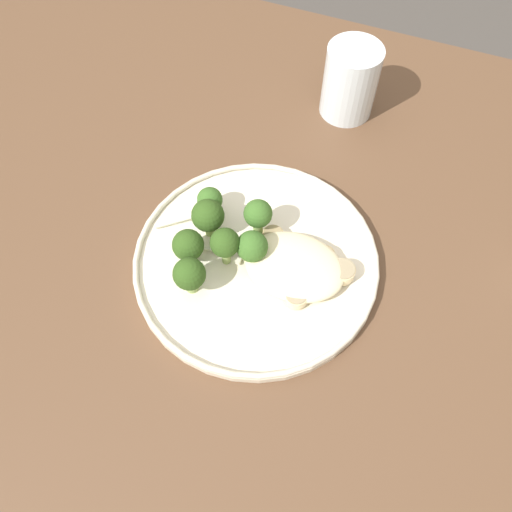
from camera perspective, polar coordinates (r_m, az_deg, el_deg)
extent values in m
plane|color=#47423D|center=(1.33, -2.51, -16.66)|extent=(6.00, 6.00, 0.00)
cube|color=brown|center=(0.65, -4.91, -1.13)|extent=(1.40, 1.00, 0.04)
cube|color=#4B3422|center=(1.43, -20.91, 14.27)|extent=(0.06, 0.06, 0.70)
cylinder|color=beige|center=(0.62, 0.00, -0.70)|extent=(0.29, 0.29, 0.01)
torus|color=beige|center=(0.62, 0.00, -0.31)|extent=(0.29, 0.29, 0.01)
ellipsoid|color=beige|center=(0.60, 4.18, -1.10)|extent=(0.12, 0.09, 0.03)
cylinder|color=#DBB77A|center=(0.60, 6.60, -2.84)|extent=(0.04, 0.04, 0.01)
cylinder|color=#8E774F|center=(0.59, 6.66, -2.54)|extent=(0.03, 0.03, 0.00)
cylinder|color=#E5C689|center=(0.63, 1.86, 2.22)|extent=(0.03, 0.03, 0.01)
cylinder|color=#958159|center=(0.62, 1.88, 2.51)|extent=(0.02, 0.02, 0.00)
cylinder|color=#E5C689|center=(0.60, 1.68, -1.42)|extent=(0.03, 0.03, 0.01)
cylinder|color=#958159|center=(0.59, 1.70, -1.05)|extent=(0.03, 0.03, 0.00)
cylinder|color=#DBB77A|center=(0.61, 7.32, -0.08)|extent=(0.03, 0.03, 0.01)
cylinder|color=#8E774F|center=(0.61, 7.39, 0.23)|extent=(0.02, 0.02, 0.00)
cylinder|color=beige|center=(0.61, 9.39, -1.72)|extent=(0.03, 0.03, 0.01)
cylinder|color=#988766|center=(0.60, 9.49, -1.38)|extent=(0.03, 0.03, 0.00)
cylinder|color=beige|center=(0.61, 3.67, -0.04)|extent=(0.03, 0.03, 0.01)
cylinder|color=#988766|center=(0.61, 3.70, 0.25)|extent=(0.03, 0.03, 0.00)
cylinder|color=beige|center=(0.59, 4.40, -4.46)|extent=(0.03, 0.03, 0.01)
cylinder|color=#988766|center=(0.58, 4.45, -4.16)|extent=(0.02, 0.02, 0.00)
cylinder|color=#89A356|center=(0.63, -5.08, 3.08)|extent=(0.01, 0.01, 0.02)
sphere|color=#2D4C19|center=(0.61, -5.27, 4.42)|extent=(0.04, 0.04, 0.04)
cylinder|color=#89A356|center=(0.60, -6.87, -3.12)|extent=(0.02, 0.02, 0.02)
sphere|color=#2D4C19|center=(0.57, -7.12, -2.01)|extent=(0.04, 0.04, 0.04)
cylinder|color=#7A994C|center=(0.62, -7.19, 0.12)|extent=(0.02, 0.02, 0.02)
sphere|color=#2D4C19|center=(0.60, -7.41, 1.20)|extent=(0.04, 0.04, 0.04)
cylinder|color=#89A356|center=(0.61, -3.43, -0.16)|extent=(0.01, 0.01, 0.03)
sphere|color=#2D4C19|center=(0.58, -3.56, 1.15)|extent=(0.03, 0.03, 0.03)
cylinder|color=#7A994C|center=(0.63, 0.21, 3.28)|extent=(0.02, 0.02, 0.03)
sphere|color=#386023|center=(0.61, 0.22, 4.65)|extent=(0.03, 0.03, 0.03)
cylinder|color=#7A994C|center=(0.65, -4.93, 5.10)|extent=(0.02, 0.02, 0.02)
sphere|color=#386023|center=(0.64, -5.06, 6.13)|extent=(0.03, 0.03, 0.03)
cylinder|color=#7A994C|center=(0.61, -0.42, -0.09)|extent=(0.01, 0.01, 0.02)
sphere|color=#386023|center=(0.59, -0.43, 1.06)|extent=(0.04, 0.04, 0.04)
cube|color=silver|center=(0.62, -4.56, 0.69)|extent=(0.05, 0.02, 0.00)
cube|color=silver|center=(0.65, -8.97, 3.70)|extent=(0.04, 0.03, 0.00)
cube|color=silver|center=(0.63, -1.15, 1.33)|extent=(0.01, 0.06, 0.00)
cylinder|color=silver|center=(0.76, 10.23, 18.22)|extent=(0.07, 0.07, 0.10)
cylinder|color=beige|center=(0.78, 9.95, 16.92)|extent=(0.07, 0.07, 0.06)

